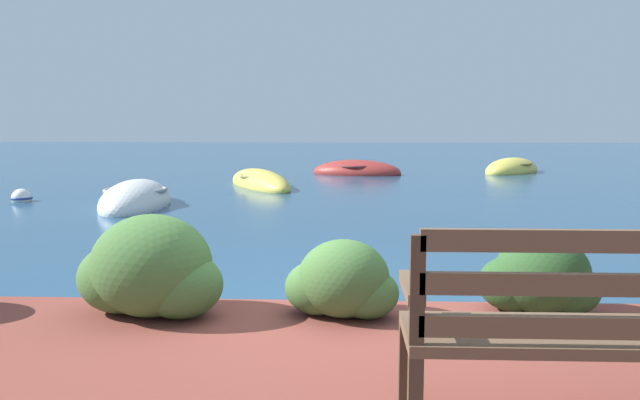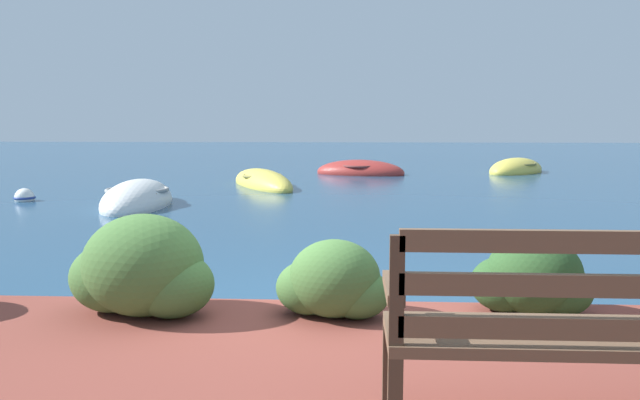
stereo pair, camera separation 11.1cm
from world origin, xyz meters
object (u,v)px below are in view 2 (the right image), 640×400
Objects in this scene: rowboat_mid at (262,184)px; rowboat_far at (360,172)px; park_bench at (562,327)px; rowboat_nearest at (138,202)px; mooring_buoy at (25,198)px; rowboat_outer at (516,171)px.

rowboat_far is at bearing -61.39° from rowboat_mid.
rowboat_far is (-0.66, 15.52, -0.64)m from park_bench.
rowboat_far is (4.17, 6.95, -0.01)m from rowboat_nearest.
park_bench is 0.53× the size of rowboat_nearest.
mooring_buoy is at bearing -108.18° from rowboat_nearest.
park_bench is 0.53× the size of rowboat_far.
mooring_buoy is (-6.62, -6.36, 0.00)m from rowboat_far.
rowboat_outer is (4.68, 0.80, 0.00)m from rowboat_far.
rowboat_nearest is at bearing -8.41° from rowboat_outer.
rowboat_nearest is at bearing 127.37° from rowboat_mid.
rowboat_nearest is at bearing 73.76° from rowboat_far.
rowboat_mid is at bearing 69.44° from rowboat_far.
park_bench reaches higher than rowboat_far.
mooring_buoy is at bearing 58.60° from rowboat_far.
rowboat_nearest is (-4.83, 8.58, -0.63)m from park_bench.
rowboat_nearest reaches higher than rowboat_far.
rowboat_outer is 13.38m from mooring_buoy.
rowboat_mid is at bearing 35.29° from mooring_buoy.
rowboat_mid is at bearing 102.90° from park_bench.
park_bench reaches higher than rowboat_outer.
rowboat_mid is 8.39× the size of mooring_buoy.
park_bench is at bearing 24.61° from rowboat_nearest.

